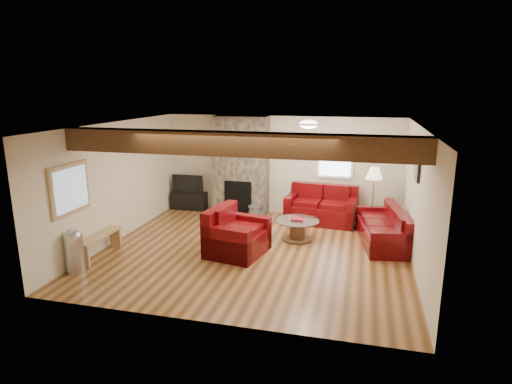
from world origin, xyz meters
TOP-DOWN VIEW (x-y plane):
  - room at (0.00, 0.00)m, footprint 8.00×8.00m
  - oak_beam at (0.00, -1.25)m, footprint 6.00×0.36m
  - chimney_breast at (-1.00, 2.49)m, footprint 1.40×0.67m
  - back_window at (1.35, 2.71)m, footprint 0.90×0.08m
  - hatch_window at (-2.96, -1.50)m, footprint 0.08×1.00m
  - ceiling_dome at (0.90, 0.90)m, footprint 0.40×0.40m
  - artwork_back at (0.15, 2.71)m, footprint 0.42×0.06m
  - artwork_right at (2.96, 0.30)m, footprint 0.06×0.55m
  - sofa_three at (2.48, 1.08)m, footprint 1.12×2.05m
  - loveseat at (1.10, 2.23)m, footprint 1.73×1.09m
  - armchair_red at (-0.29, -0.20)m, footprint 1.18×1.29m
  - coffee_table at (0.73, 0.83)m, footprint 0.92×0.92m
  - tv_cabinet at (-2.45, 2.53)m, footprint 0.92×0.37m
  - television at (-2.45, 2.53)m, footprint 0.85×0.11m
  - floor_lamp at (2.27, 1.96)m, footprint 0.37×0.37m
  - pine_bench at (-2.83, -0.98)m, footprint 0.27×1.15m
  - pedal_bin at (-2.82, -1.73)m, footprint 0.34×0.34m
  - coal_bucket at (-0.53, 2.11)m, footprint 0.36×0.36m

SIDE VIEW (x-z plane):
  - coal_bucket at x=-0.53m, z-range 0.00..0.34m
  - pine_bench at x=-2.83m, z-range 0.00..0.43m
  - coffee_table at x=0.73m, z-range -0.02..0.47m
  - tv_cabinet at x=-2.45m, z-range 0.00..0.46m
  - sofa_three at x=2.48m, z-range 0.00..0.75m
  - pedal_bin at x=-2.82m, z-range 0.00..0.80m
  - loveseat at x=1.10m, z-range 0.00..0.88m
  - armchair_red at x=-0.29m, z-range 0.00..0.91m
  - television at x=-2.45m, z-range 0.46..0.95m
  - chimney_breast at x=-1.00m, z-range -0.03..2.47m
  - floor_lamp at x=2.27m, z-range 0.51..1.97m
  - room at x=0.00m, z-range -2.75..5.25m
  - hatch_window at x=-2.96m, z-range 1.00..1.90m
  - back_window at x=1.35m, z-range 1.00..2.10m
  - artwork_back at x=0.15m, z-range 1.44..1.96m
  - artwork_right at x=2.96m, z-range 1.54..1.96m
  - oak_beam at x=0.00m, z-range 2.12..2.50m
  - ceiling_dome at x=0.90m, z-range 2.35..2.53m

